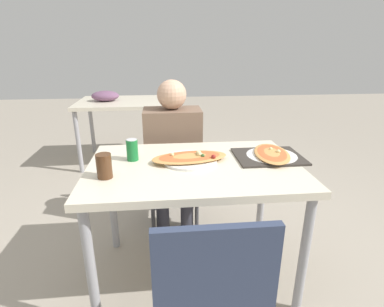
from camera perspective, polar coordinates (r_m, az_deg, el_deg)
The scene contains 11 objects.
ground_plane at distance 2.08m, azimuth 0.33°, elevation -21.88°, with size 14.00×14.00×0.00m, color #9E9384.
dining_table at distance 1.71m, azimuth 0.37°, elevation -4.65°, with size 1.18×0.79×0.76m.
chair_far_seated at distance 2.43m, azimuth -3.68°, elevation -1.15°, with size 0.40×0.40×0.91m.
chair_near_camera at distance 1.20m, azimuth 3.22°, elevation -26.71°, with size 0.40×0.40×0.91m.
person_seated at distance 2.26m, azimuth -3.66°, elevation 2.01°, with size 0.42×0.29×1.16m.
pizza_main at distance 1.71m, azimuth -0.39°, elevation -0.87°, with size 0.46×0.31×0.05m.
soda_can at distance 1.75m, azimuth -11.31°, elevation 0.68°, with size 0.07×0.07×0.12m.
drink_glass at distance 1.55m, azimuth -16.39°, elevation -2.31°, with size 0.08×0.08×0.12m.
serving_tray at distance 1.83m, azimuth 14.35°, elevation -0.55°, with size 0.39×0.31×0.01m.
pizza_second at distance 1.84m, azimuth 14.94°, elevation -0.17°, with size 0.30×0.39×0.05m.
background_table at distance 3.75m, azimuth -13.28°, elevation 8.87°, with size 1.10×0.80×0.88m.
Camera 1 is at (-0.17, -1.54, 1.39)m, focal length 28.00 mm.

